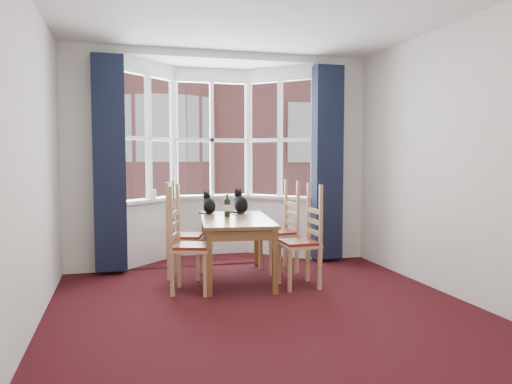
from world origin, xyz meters
name	(u,v)px	position (x,y,z in m)	size (l,w,h in m)	color
floor	(271,316)	(0.00, 0.00, 0.00)	(4.50, 4.50, 0.00)	black
wall_left	(26,162)	(-2.00, 0.00, 1.40)	(4.50, 4.50, 0.00)	silver
wall_right	(465,161)	(2.00, 0.00, 1.40)	(4.50, 4.50, 0.00)	silver
wall_near	(418,167)	(0.00, -2.25, 1.40)	(4.00, 4.00, 0.00)	silver
wall_back_pier_left	(90,160)	(-1.65, 2.25, 1.40)	(0.70, 0.12, 2.80)	silver
wall_back_pier_right	(337,159)	(1.65, 2.25, 1.40)	(0.70, 0.12, 2.80)	silver
bay_window	(215,159)	(0.00, 2.75, 1.40)	(2.76, 0.94, 2.80)	white
curtain_left	(110,164)	(-1.42, 2.07, 1.35)	(0.38, 0.22, 2.60)	#171D33
curtain_right	(327,163)	(1.42, 2.07, 1.35)	(0.38, 0.22, 2.60)	#171D33
dining_table	(236,225)	(-0.01, 1.41, 0.64)	(0.96, 1.56, 0.72)	brown
chair_left_near	(183,248)	(-0.67, 1.02, 0.47)	(0.51, 0.52, 0.92)	tan
chair_left_far	(178,238)	(-0.64, 1.71, 0.47)	(0.50, 0.52, 0.92)	tan
chair_right_near	(307,244)	(0.68, 0.90, 0.47)	(0.40, 0.42, 0.92)	tan
chair_right_far	(285,234)	(0.69, 1.67, 0.47)	(0.44, 0.46, 0.92)	tan
cat_left	(209,205)	(-0.23, 1.92, 0.84)	(0.21, 0.25, 0.30)	black
cat_right	(241,203)	(0.17, 1.89, 0.85)	(0.22, 0.27, 0.33)	black
wine_bottle	(227,206)	(-0.07, 1.58, 0.85)	(0.07, 0.07, 0.28)	black
candle_tall	(154,194)	(-0.87, 2.60, 0.93)	(0.06, 0.06, 0.12)	white
street	(141,259)	(0.00, 32.25, -6.00)	(80.00, 80.00, 0.00)	#333335
tenement_building	(158,151)	(0.00, 14.01, 1.60)	(18.40, 7.80, 15.20)	#96524D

